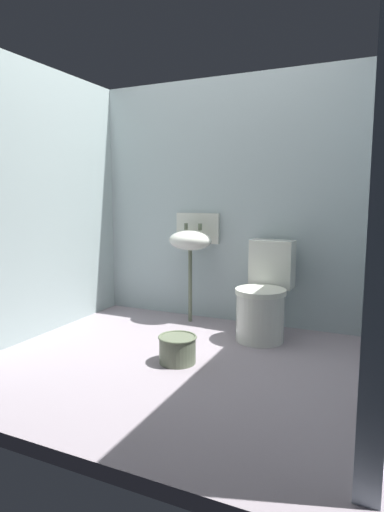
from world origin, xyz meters
TOP-DOWN VIEW (x-y plane):
  - ground_plane at (0.00, 0.00)m, footprint 2.91×2.48m
  - wall_back at (0.00, 1.09)m, footprint 2.91×0.10m
  - wall_left at (-1.31, 0.10)m, footprint 0.10×2.28m
  - toilet_near_wall at (0.44, 0.69)m, footprint 0.42×0.60m
  - sink at (-0.29, 0.88)m, footprint 0.42×0.35m
  - bucket at (0.05, -0.09)m, footprint 0.27×0.27m

SIDE VIEW (x-z plane):
  - ground_plane at x=0.00m, z-range -0.08..0.00m
  - bucket at x=0.05m, z-range 0.00..0.20m
  - toilet_near_wall at x=0.44m, z-range -0.07..0.71m
  - sink at x=-0.29m, z-range 0.26..1.25m
  - wall_back at x=0.00m, z-range 0.00..2.19m
  - wall_left at x=-1.31m, z-range 0.00..2.19m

